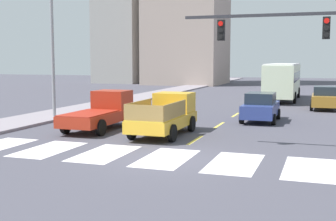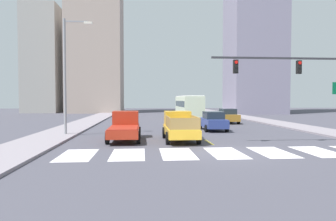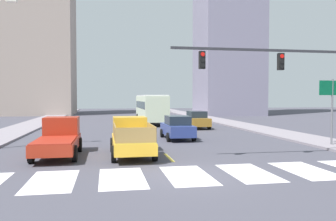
% 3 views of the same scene
% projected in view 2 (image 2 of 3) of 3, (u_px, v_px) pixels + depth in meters
% --- Properties ---
extents(ground_plane, '(160.00, 160.00, 0.00)m').
position_uv_depth(ground_plane, '(225.00, 153.00, 16.01)').
color(ground_plane, '#45434E').
extents(sidewalk_right, '(3.36, 110.00, 0.15)m').
position_uv_depth(sidewalk_right, '(278.00, 123.00, 34.85)').
color(sidewalk_right, gray).
rests_on(sidewalk_right, ground).
extents(sidewalk_left, '(3.36, 110.00, 0.15)m').
position_uv_depth(sidewalk_left, '(80.00, 125.00, 33.02)').
color(sidewalk_left, gray).
rests_on(sidewalk_left, ground).
extents(crosswalk_stripe_0, '(1.71, 3.51, 0.01)m').
position_uv_depth(crosswalk_stripe_0, '(77.00, 155.00, 15.38)').
color(crosswalk_stripe_0, silver).
rests_on(crosswalk_stripe_0, ground).
extents(crosswalk_stripe_1, '(1.71, 3.51, 0.01)m').
position_uv_depth(crosswalk_stripe_1, '(128.00, 154.00, 15.59)').
color(crosswalk_stripe_1, silver).
rests_on(crosswalk_stripe_1, ground).
extents(crosswalk_stripe_2, '(1.71, 3.51, 0.01)m').
position_uv_depth(crosswalk_stripe_2, '(177.00, 154.00, 15.80)').
color(crosswalk_stripe_2, silver).
rests_on(crosswalk_stripe_2, ground).
extents(crosswalk_stripe_3, '(1.71, 3.51, 0.01)m').
position_uv_depth(crosswalk_stripe_3, '(225.00, 153.00, 16.01)').
color(crosswalk_stripe_3, silver).
rests_on(crosswalk_stripe_3, ground).
extents(crosswalk_stripe_4, '(1.71, 3.51, 0.01)m').
position_uv_depth(crosswalk_stripe_4, '(272.00, 152.00, 16.22)').
color(crosswalk_stripe_4, silver).
rests_on(crosswalk_stripe_4, ground).
extents(crosswalk_stripe_5, '(1.71, 3.51, 0.01)m').
position_uv_depth(crosswalk_stripe_5, '(318.00, 151.00, 16.43)').
color(crosswalk_stripe_5, silver).
rests_on(crosswalk_stripe_5, ground).
extents(lane_dash_0, '(0.16, 2.40, 0.01)m').
position_uv_depth(lane_dash_0, '(209.00, 142.00, 19.99)').
color(lane_dash_0, gold).
rests_on(lane_dash_0, ground).
extents(lane_dash_1, '(0.16, 2.40, 0.01)m').
position_uv_depth(lane_dash_1, '(196.00, 134.00, 24.97)').
color(lane_dash_1, gold).
rests_on(lane_dash_1, ground).
extents(lane_dash_2, '(0.16, 2.40, 0.01)m').
position_uv_depth(lane_dash_2, '(187.00, 128.00, 29.95)').
color(lane_dash_2, gold).
rests_on(lane_dash_2, ground).
extents(lane_dash_3, '(0.16, 2.40, 0.01)m').
position_uv_depth(lane_dash_3, '(181.00, 124.00, 34.93)').
color(lane_dash_3, gold).
rests_on(lane_dash_3, ground).
extents(lane_dash_4, '(0.16, 2.40, 0.01)m').
position_uv_depth(lane_dash_4, '(176.00, 121.00, 39.91)').
color(lane_dash_4, gold).
rests_on(lane_dash_4, ground).
extents(lane_dash_5, '(0.16, 2.40, 0.01)m').
position_uv_depth(lane_dash_5, '(172.00, 118.00, 44.89)').
color(lane_dash_5, gold).
rests_on(lane_dash_5, ground).
extents(lane_dash_6, '(0.16, 2.40, 0.01)m').
position_uv_depth(lane_dash_6, '(169.00, 116.00, 49.87)').
color(lane_dash_6, gold).
rests_on(lane_dash_6, ground).
extents(lane_dash_7, '(0.16, 2.40, 0.01)m').
position_uv_depth(lane_dash_7, '(167.00, 115.00, 54.85)').
color(lane_dash_7, gold).
rests_on(lane_dash_7, ground).
extents(pickup_stakebed, '(2.18, 5.20, 1.96)m').
position_uv_depth(pickup_stakebed, '(179.00, 127.00, 21.02)').
color(pickup_stakebed, gold).
rests_on(pickup_stakebed, ground).
extents(pickup_dark, '(2.18, 5.20, 1.96)m').
position_uv_depth(pickup_dark, '(125.00, 127.00, 21.21)').
color(pickup_dark, '#A52916').
rests_on(pickup_dark, ground).
extents(city_bus, '(2.72, 10.80, 3.32)m').
position_uv_depth(city_bus, '(189.00, 105.00, 42.32)').
color(city_bus, beige).
rests_on(city_bus, ground).
extents(sedan_far, '(2.02, 4.40, 1.72)m').
position_uv_depth(sedan_far, '(228.00, 116.00, 35.81)').
color(sedan_far, '#9C6B24').
rests_on(sedan_far, ground).
extents(sedan_mid, '(2.02, 4.40, 1.72)m').
position_uv_depth(sedan_mid, '(213.00, 121.00, 27.44)').
color(sedan_mid, navy).
rests_on(sedan_mid, ground).
extents(traffic_signal_gantry, '(10.27, 0.27, 6.00)m').
position_uv_depth(traffic_signal_gantry, '(317.00, 77.00, 19.23)').
color(traffic_signal_gantry, '#2D2D33').
rests_on(traffic_signal_gantry, ground).
extents(streetlight_left, '(2.20, 0.28, 9.00)m').
position_uv_depth(streetlight_left, '(67.00, 71.00, 23.36)').
color(streetlight_left, gray).
rests_on(streetlight_left, ground).
extents(block_mid_left, '(10.97, 11.63, 35.66)m').
position_uv_depth(block_mid_left, '(96.00, 29.00, 64.48)').
color(block_mid_left, '#A69287').
rests_on(block_mid_left, ground).
extents(block_mid_right, '(7.11, 7.52, 22.39)m').
position_uv_depth(block_mid_right, '(43.00, 60.00, 64.00)').
color(block_mid_right, '#9B9893').
rests_on(block_mid_right, ground).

